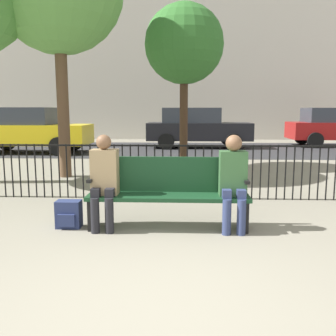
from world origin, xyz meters
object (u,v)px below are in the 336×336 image
Objects in this scene: parked_car_0 at (197,127)px; tree_2 at (184,45)px; seated_person_1 at (233,178)px; parked_car_2 at (28,129)px; seated_person_0 at (104,177)px; backpack at (69,214)px; park_bench at (168,189)px.

tree_2 is at bearing -95.56° from parked_car_0.
parked_car_2 reaches higher than seated_person_1.
seated_person_0 is 0.29× the size of parked_car_0.
seated_person_0 reaches higher than backpack.
tree_2 reaches higher than park_bench.
parked_car_2 reaches higher than backpack.
seated_person_0 is 10.86m from parked_car_0.
tree_2 reaches higher than seated_person_0.
parked_car_0 is (-0.10, 10.74, 0.16)m from seated_person_1.
parked_car_0 is (0.53, 5.46, -2.34)m from tree_2.
seated_person_1 is 0.29× the size of parked_car_2.
tree_2 is at bearing 79.18° from seated_person_0.
parked_car_2 is at bearing 122.67° from park_bench.
seated_person_0 is 1.00× the size of seated_person_1.
seated_person_0 is 5.94m from tree_2.
parked_car_0 reaches higher than seated_person_1.
seated_person_1 reaches higher than backpack.
seated_person_0 is 1.64m from seated_person_1.
tree_2 is 1.01× the size of parked_car_0.
backpack is 10.93m from parked_car_0.
park_bench is at bearing 171.04° from seated_person_1.
parked_car_0 is at bearing 79.28° from backpack.
seated_person_0 is 0.29× the size of parked_car_2.
tree_2 is (1.01, 5.29, 2.50)m from seated_person_0.
seated_person_1 is at bearing -83.18° from tree_2.
parked_car_0 is at bearing 81.84° from seated_person_0.
tree_2 is at bearing -30.18° from parked_car_2.
parked_car_0 is (0.72, 10.61, 0.34)m from park_bench.
seated_person_1 is 2.19m from backpack.
parked_car_2 is (-6.11, -2.21, 0.00)m from parked_car_0.
park_bench is at bearing -57.33° from parked_car_2.
seated_person_1 is at bearing -53.94° from parked_car_2.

